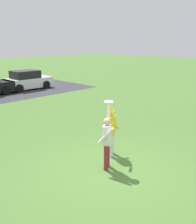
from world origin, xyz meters
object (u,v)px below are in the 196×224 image
object	(u,v)px
person_defender	(112,128)
frisbee_disc	(109,102)
parked_car_white	(27,81)
person_catcher	(107,139)

from	to	relation	value
person_defender	frisbee_disc	world-z (taller)	frisbee_disc
person_defender	frisbee_disc	xyz separation A→B (m)	(-0.62, -0.40, 1.11)
person_defender	parked_car_white	world-z (taller)	person_defender
person_catcher	frisbee_disc	world-z (taller)	frisbee_disc
person_catcher	frisbee_disc	distance (m)	1.13
person_defender	frisbee_disc	bearing A→B (deg)	-0.00
person_catcher	parked_car_white	distance (m)	15.01
frisbee_disc	parked_car_white	size ratio (longest dim) A/B	0.07
frisbee_disc	person_defender	bearing A→B (deg)	32.40
frisbee_disc	person_catcher	bearing A→B (deg)	-147.60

